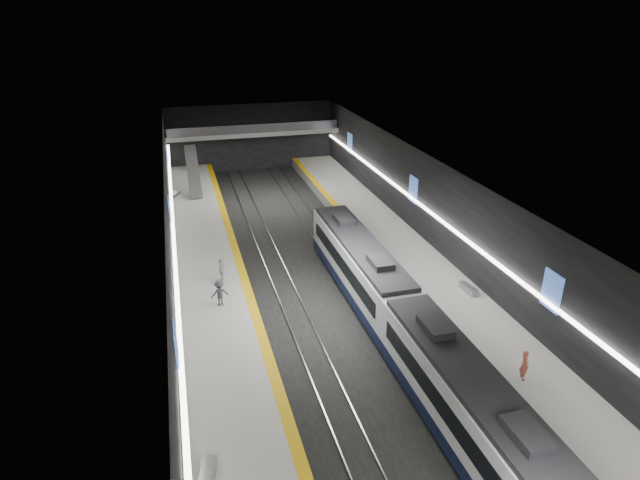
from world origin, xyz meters
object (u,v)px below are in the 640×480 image
object	(u,v)px
escalator	(193,171)
passenger_left_a	(222,270)
train	(403,320)
passenger_right_a	(524,365)
bench_left_near	(207,479)
passenger_left_b	(220,293)
bench_right_far	(468,289)
bench_left_far	(175,194)

from	to	relation	value
escalator	passenger_left_a	bearing A→B (deg)	-88.17
train	escalator	bearing A→B (deg)	107.74
passenger_right_a	passenger_left_a	world-z (taller)	passenger_left_a
bench_left_near	passenger_left_b	xyz separation A→B (m)	(1.94, 14.03, 0.61)
bench_right_far	passenger_right_a	xyz separation A→B (m)	(-1.97, -8.95, 0.64)
escalator	passenger_right_a	bearing A→B (deg)	-68.14
passenger_right_a	passenger_left_b	bearing A→B (deg)	64.09
bench_right_far	passenger_left_a	xyz separation A→B (m)	(-15.85, 5.92, 0.67)
bench_left_near	train	bearing A→B (deg)	45.77
bench_left_near	passenger_left_b	distance (m)	14.17
bench_left_near	bench_right_far	distance (m)	21.49
bench_right_far	passenger_right_a	bearing A→B (deg)	-104.72
train	escalator	distance (m)	32.83
bench_left_near	passenger_left_b	world-z (taller)	passenger_left_b
escalator	passenger_left_b	world-z (taller)	escalator
passenger_right_a	passenger_left_a	bearing A→B (deg)	56.16
train	passenger_left_a	size ratio (longest dim) A/B	17.19
passenger_left_a	passenger_left_b	size ratio (longest dim) A/B	1.01
train	passenger_left_b	bearing A→B (deg)	146.09
passenger_right_a	passenger_left_a	distance (m)	20.35
passenger_right_a	passenger_left_b	world-z (taller)	passenger_left_b
escalator	bench_right_far	bearing A→B (deg)	-58.86
escalator	passenger_right_a	world-z (taller)	escalator
passenger_left_a	bench_left_near	bearing A→B (deg)	12.00
passenger_right_a	passenger_left_b	distance (m)	18.46
bench_right_far	escalator	bearing A→B (deg)	118.81
bench_left_near	passenger_right_a	world-z (taller)	passenger_right_a
train	passenger_left_a	world-z (taller)	train
bench_right_far	passenger_right_a	distance (m)	9.19
bench_right_far	passenger_right_a	size ratio (longest dim) A/B	1.00
escalator	bench_left_near	xyz separation A→B (m)	(-1.71, -38.72, -1.65)
bench_left_near	passenger_left_a	world-z (taller)	passenger_left_a
escalator	bench_left_near	size ratio (longest dim) A/B	3.90
escalator	passenger_right_a	xyz separation A→B (m)	(14.57, -36.32, -1.06)
bench_right_far	bench_left_far	bearing A→B (deg)	123.68
bench_left_far	passenger_left_b	size ratio (longest dim) A/B	0.92
escalator	bench_right_far	xyz separation A→B (m)	(16.54, -27.37, -1.69)
bench_left_near	bench_left_far	bearing A→B (deg)	103.73
escalator	bench_left_far	bearing A→B (deg)	-136.94
train	escalator	world-z (taller)	escalator
bench_left_near	bench_left_far	world-z (taller)	bench_left_near
escalator	passenger_left_b	xyz separation A→B (m)	(0.23, -24.70, -1.04)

